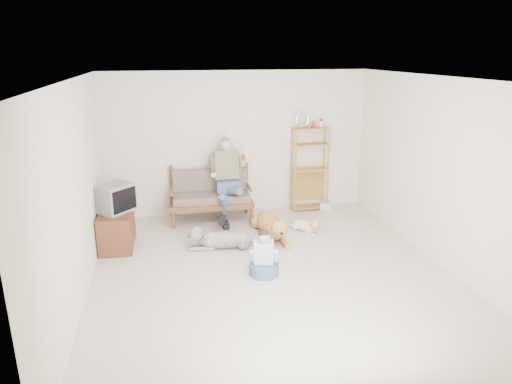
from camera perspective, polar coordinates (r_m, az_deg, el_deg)
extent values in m
plane|color=beige|center=(6.61, 2.01, -10.11)|extent=(5.50, 5.50, 0.00)
plane|color=silver|center=(5.88, 2.29, 13.97)|extent=(5.50, 5.50, 0.00)
plane|color=beige|center=(8.73, -2.21, 6.09)|extent=(5.00, 0.00, 5.00)
plane|color=beige|center=(3.68, 12.63, -10.45)|extent=(5.00, 0.00, 5.00)
plane|color=beige|center=(6.04, -21.57, -0.21)|extent=(0.00, 5.50, 5.50)
plane|color=beige|center=(7.12, 22.10, 2.26)|extent=(0.00, 5.50, 5.50)
cube|color=brown|center=(8.48, -5.60, -1.31)|extent=(1.52, 0.75, 0.10)
cube|color=#6A5C50|center=(8.44, -5.63, -0.57)|extent=(1.40, 0.65, 0.13)
cube|color=#6A5C50|center=(8.60, -5.85, 1.40)|extent=(1.38, 0.17, 0.45)
cylinder|color=brown|center=(8.61, -5.93, 2.78)|extent=(1.40, 0.10, 0.05)
cylinder|color=brown|center=(8.22, -10.19, -3.59)|extent=(0.07, 0.07, 0.30)
cylinder|color=brown|center=(8.69, -10.44, -0.20)|extent=(0.07, 0.07, 0.95)
cylinder|color=brown|center=(8.36, -0.56, -2.95)|extent=(0.07, 0.07, 0.30)
cylinder|color=brown|center=(8.82, -1.32, 0.35)|extent=(0.07, 0.07, 0.95)
cube|color=#475682|center=(8.42, -3.60, 0.85)|extent=(0.42, 0.40, 0.21)
cube|color=#797154|center=(8.43, -3.75, 3.46)|extent=(0.44, 0.30, 0.55)
sphere|color=tan|center=(8.32, -3.76, 5.87)|extent=(0.22, 0.22, 0.22)
sphere|color=#5D5953|center=(8.33, -3.79, 6.18)|extent=(0.20, 0.20, 0.20)
cylinder|color=red|center=(8.21, -1.57, 4.40)|extent=(0.07, 0.07, 0.09)
cube|color=#B58239|center=(8.82, 6.90, 7.91)|extent=(0.69, 0.28, 0.03)
torus|color=silver|center=(8.74, 5.79, 8.95)|extent=(0.29, 0.05, 0.29)
cone|color=red|center=(8.82, 7.21, 8.52)|extent=(0.09, 0.09, 0.15)
cylinder|color=#B58239|center=(8.76, 4.90, 2.53)|extent=(0.04, 0.04, 1.64)
cylinder|color=#B58239|center=(9.00, 4.44, 2.94)|extent=(0.04, 0.04, 1.64)
cylinder|color=#B58239|center=(8.97, 9.01, 2.73)|extent=(0.04, 0.04, 1.64)
cylinder|color=#B58239|center=(9.21, 8.44, 3.13)|extent=(0.04, 0.04, 1.64)
cube|color=white|center=(9.23, 8.68, -1.71)|extent=(0.26, 0.21, 0.14)
cube|color=brown|center=(7.67, -17.01, -4.43)|extent=(0.52, 0.91, 0.60)
cube|color=brown|center=(7.50, -18.97, -5.14)|extent=(0.03, 0.40, 0.50)
cube|color=brown|center=(7.91, -18.61, -3.95)|extent=(0.03, 0.40, 0.50)
cube|color=slate|center=(7.51, -17.20, -0.70)|extent=(0.68, 0.68, 0.44)
cube|color=black|center=(7.35, -16.12, -0.98)|extent=(0.33, 0.34, 0.35)
cube|color=silver|center=(8.86, -10.11, -1.01)|extent=(0.12, 0.02, 0.08)
ellipsoid|color=#C48044|center=(7.87, 1.69, -4.13)|extent=(0.42, 1.08, 0.33)
sphere|color=#C48044|center=(7.58, 2.34, -4.82)|extent=(0.33, 0.33, 0.33)
sphere|color=#C48044|center=(7.29, 2.94, -4.52)|extent=(0.26, 0.26, 0.26)
ellipsoid|color=#C48044|center=(7.19, 3.21, -5.06)|extent=(0.12, 0.19, 0.10)
cylinder|color=#C48044|center=(8.39, 0.70, -3.48)|extent=(0.21, 0.41, 0.05)
ellipsoid|color=#C48044|center=(7.29, 2.18, -4.52)|extent=(0.06, 0.09, 0.13)
ellipsoid|color=#C48044|center=(7.34, 3.57, -4.38)|extent=(0.06, 0.09, 0.13)
ellipsoid|color=beige|center=(7.37, -3.75, -6.00)|extent=(0.90, 0.36, 0.26)
sphere|color=beige|center=(7.35, -5.81, -5.96)|extent=(0.26, 0.26, 0.26)
sphere|color=beige|center=(7.31, -7.57, -5.21)|extent=(0.23, 0.23, 0.23)
ellipsoid|color=beige|center=(7.32, -8.37, -5.40)|extent=(0.17, 0.11, 0.09)
cylinder|color=beige|center=(7.44, -0.34, -6.39)|extent=(0.35, 0.14, 0.04)
ellipsoid|color=beige|center=(7.38, -7.40, -4.96)|extent=(0.08, 0.06, 0.11)
ellipsoid|color=beige|center=(7.23, -7.38, -5.44)|extent=(0.08, 0.06, 0.11)
ellipsoid|color=silver|center=(8.08, 5.97, -4.24)|extent=(0.42, 0.50, 0.18)
sphere|color=silver|center=(7.99, 6.73, -4.42)|extent=(0.18, 0.18, 0.18)
sphere|color=tan|center=(7.89, 7.38, -4.11)|extent=(0.17, 0.17, 0.17)
ellipsoid|color=tan|center=(7.85, 7.79, -4.36)|extent=(0.12, 0.14, 0.06)
cylinder|color=silver|center=(8.24, 4.75, -4.17)|extent=(0.16, 0.14, 0.03)
cone|color=tan|center=(7.84, 7.03, -3.85)|extent=(0.05, 0.05, 0.06)
cone|color=tan|center=(7.92, 7.58, -3.64)|extent=(0.05, 0.05, 0.06)
torus|color=red|center=(7.91, 7.25, -4.15)|extent=(0.15, 0.15, 0.02)
cylinder|color=#475682|center=(6.55, 1.00, -9.60)|extent=(0.43, 0.43, 0.16)
cube|color=#AEBCD1|center=(6.46, 0.97, -7.52)|extent=(0.31, 0.23, 0.33)
sphere|color=tan|center=(6.34, 1.02, -5.67)|extent=(0.18, 0.18, 0.18)
sphere|color=black|center=(6.34, 1.00, -5.39)|extent=(0.17, 0.17, 0.17)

